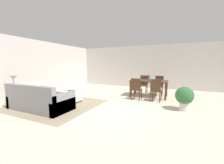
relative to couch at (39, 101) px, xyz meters
name	(u,v)px	position (x,y,z in m)	size (l,w,h in m)	color
ground_plane	(112,109)	(2.20, 1.01, -0.29)	(10.80, 10.80, 0.00)	beige
wall_back	(144,67)	(2.20, 6.01, 1.06)	(9.00, 0.12, 2.70)	beige
wall_left	(33,67)	(-2.30, 1.51, 1.06)	(0.12, 11.00, 2.70)	beige
area_rug	(56,105)	(0.09, 0.63, -0.28)	(3.00, 2.80, 0.01)	gray
couch	(39,101)	(0.00, 0.00, 0.00)	(2.15, 0.97, 0.86)	gray
ottoman_table	(69,95)	(0.17, 1.20, -0.05)	(1.06, 0.47, 0.42)	silver
side_table	(14,92)	(-1.38, 0.04, 0.17)	(0.40, 0.40, 0.58)	olive
table_lamp	(13,78)	(-1.38, 0.04, 0.70)	(0.26, 0.26, 0.53)	brown
dining_table	(149,82)	(2.99, 3.40, 0.38)	(1.64, 0.91, 0.76)	#422B1C
dining_chair_near_left	(136,88)	(2.60, 2.58, 0.23)	(0.43, 0.43, 0.92)	#422B1C
dining_chair_near_right	(156,89)	(3.40, 2.59, 0.23)	(0.43, 0.43, 0.92)	#422B1C
dining_chair_far_left	(144,83)	(2.59, 4.19, 0.23)	(0.41, 0.41, 0.92)	#422B1C
dining_chair_far_right	(159,84)	(3.36, 4.20, 0.23)	(0.41, 0.41, 0.92)	#422B1C
vase_centerpiece	(149,78)	(2.99, 3.38, 0.59)	(0.10, 0.10, 0.24)	slate
book_on_ottoman	(71,91)	(0.28, 1.25, 0.15)	(0.26, 0.20, 0.03)	#333338
potted_plant	(184,97)	(4.38, 1.88, 0.17)	(0.56, 0.56, 0.78)	beige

